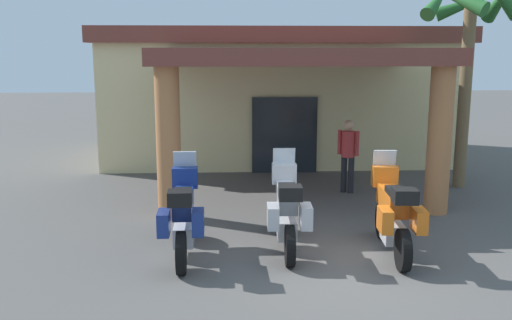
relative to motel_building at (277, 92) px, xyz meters
name	(u,v)px	position (x,y,z in m)	size (l,w,h in m)	color
ground_plane	(342,267)	(-0.06, -9.56, -2.07)	(80.00, 80.00, 0.00)	#514F4C
motel_building	(277,92)	(0.00, 0.00, 0.00)	(10.81, 10.44, 4.00)	beige
motorcycle_blue	(183,215)	(-2.54, -8.89, -1.37)	(0.70, 2.21, 1.61)	black
motorcycle_silver	(287,210)	(-0.82, -8.69, -1.37)	(0.73, 2.21, 1.61)	black
motorcycle_orange	(393,213)	(0.90, -9.03, -1.37)	(0.74, 2.21, 1.61)	black
pedestrian	(348,151)	(1.14, -4.89, -1.05)	(0.45, 0.34, 1.75)	black
palm_tree_near_portico	(470,27)	(4.09, -4.51, 1.84)	(2.32, 2.43, 5.23)	brown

